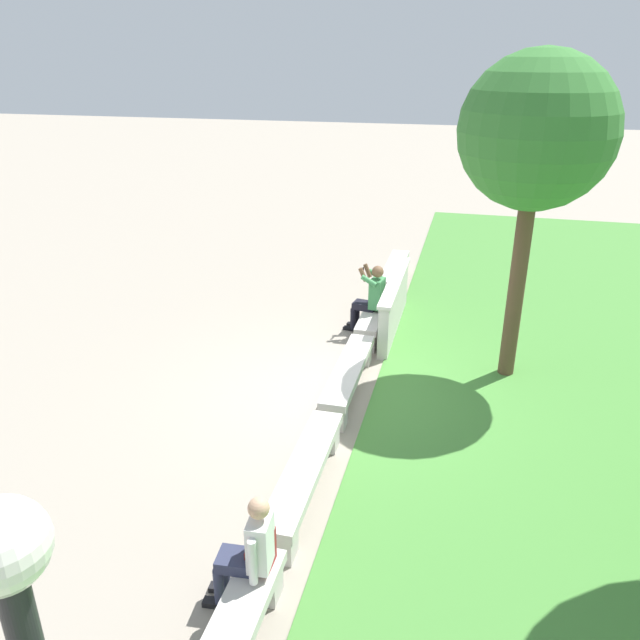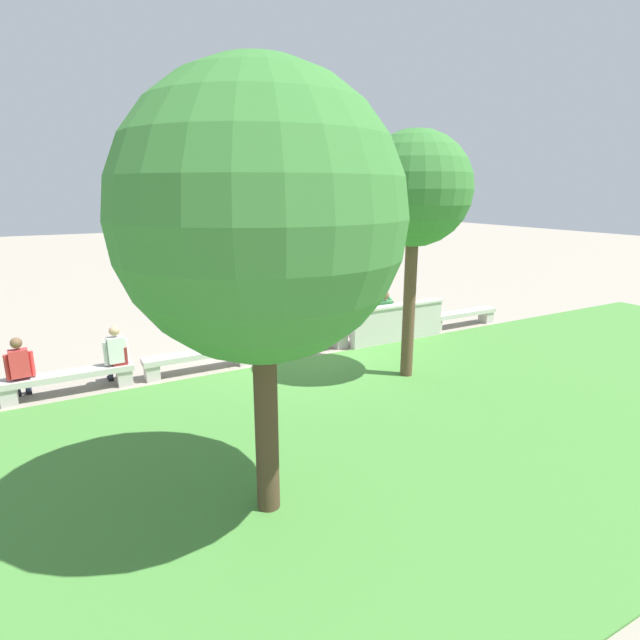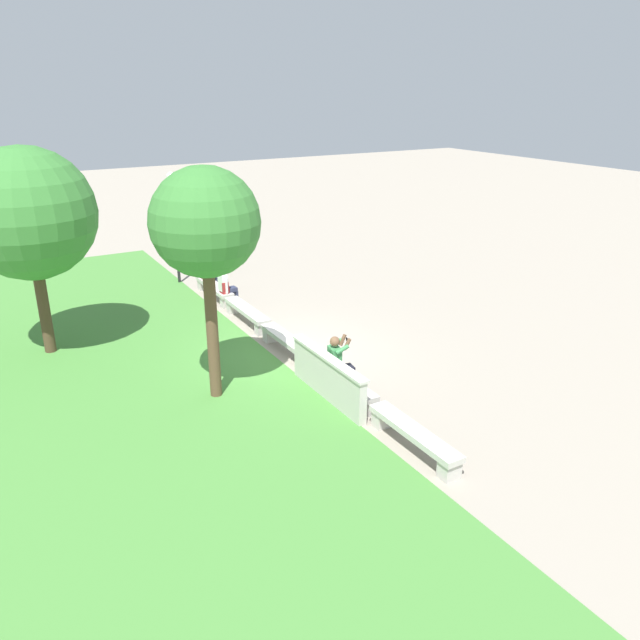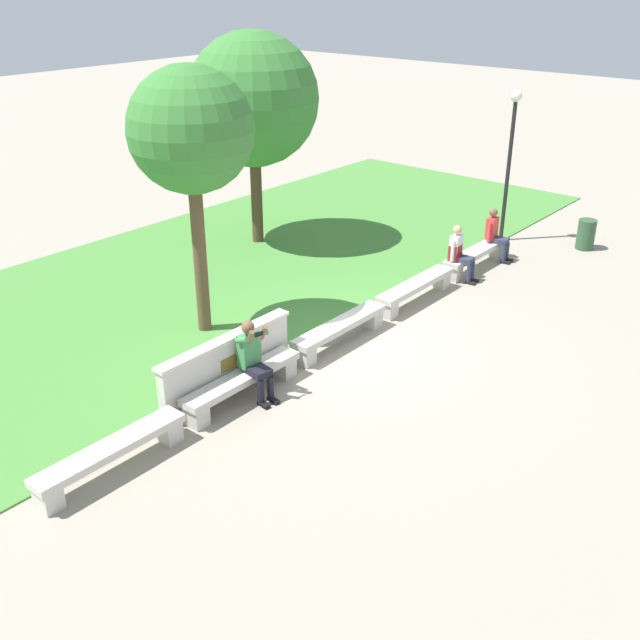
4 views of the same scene
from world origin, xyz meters
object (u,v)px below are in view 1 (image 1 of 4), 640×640
Objects in this scene: bench_main at (394,271)px; bench_mid at (349,374)px; bench_near at (376,313)px; backpack at (261,550)px; person_distant at (250,549)px; bench_far at (305,474)px; tree_behind_wall at (537,134)px; person_photographer at (371,295)px.

bench_main is 5.11m from bench_mid.
bench_near is 1.00× the size of bench_mid.
backpack is at bearing 0.18° from bench_near.
bench_main is 9.34m from person_distant.
bench_near is at bearing 180.00° from bench_mid.
bench_far is 5.68m from tree_behind_wall.
person_distant reaches higher than bench_far.
bench_far is 5.55× the size of backpack.
bench_near is at bearing -119.26° from tree_behind_wall.
bench_main is 5.55× the size of backpack.
bench_main and bench_mid have the same top height.
backpack is 0.09× the size of tree_behind_wall.
person_distant is at bearing -56.97° from backpack.
person_photographer is 1.05× the size of person_distant.
bench_near is 2.56m from bench_mid.
person_photographer reaches higher than bench_far.
bench_mid is 4.24m from person_distant.
bench_main is at bearing -179.87° from backpack.
person_distant reaches higher than bench_near.
bench_mid is 1.00× the size of bench_far.
person_distant is (4.22, -0.07, 0.36)m from bench_mid.
bench_near is at bearing 159.14° from person_photographer.
bench_far is 1.70m from person_distant.
bench_mid is at bearing 179.10° from person_distant.
bench_mid is 4.18m from backpack.
backpack reaches higher than bench_near.
backpack is at bearing 0.29° from bench_mid.
bench_main is at bearing 179.59° from person_distant.
bench_mid is 5.55× the size of backpack.
person_distant is at bearing -0.56° from bench_near.
bench_mid is 1.80× the size of person_photographer.
person_distant is at bearing -0.41° from bench_main.
backpack is (9.28, 0.02, 0.32)m from bench_main.
person_photographer is at bearing -20.86° from bench_near.
person_distant is 2.94× the size of backpack.
bench_main is 1.00× the size of bench_far.
bench_main is at bearing 180.00° from bench_near.
bench_near is at bearing -179.82° from backpack.
person_distant is 0.25× the size of tree_behind_wall.
person_distant is at bearing -2.28° from bench_far.
backpack is (6.72, 0.02, 0.32)m from bench_near.
bench_mid is at bearing 1.86° from person_photographer.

